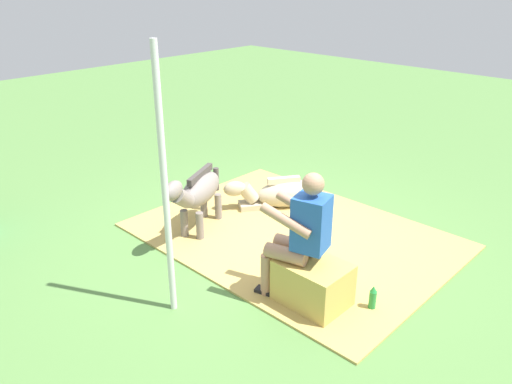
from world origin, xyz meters
The scene contains 8 objects.
ground_plane centered at (0.00, 0.00, 0.00)m, with size 24.00×24.00×0.00m, color #568442.
hay_patch centered at (-0.12, -0.28, 0.01)m, with size 3.57×2.65×0.02m, color tan.
hay_bale centered at (-1.12, 0.63, 0.22)m, with size 0.65×0.49×0.45m, color tan.
person_seated centered at (-0.96, 0.66, 0.73)m, with size 0.71×0.53×1.33m.
pony_standing centered at (0.78, 0.42, 0.53)m, with size 0.75×1.26×0.89m.
pony_lying centered at (0.53, -0.83, 0.19)m, with size 0.97×1.26×0.42m.
soda_bottle centered at (-1.58, 0.32, 0.13)m, with size 0.07×0.07×0.26m.
tent_pole_left centered at (-0.21, 1.59, 1.23)m, with size 0.06×0.06×2.47m, color silver.
Camera 1 is at (-3.54, 3.94, 2.94)m, focal length 35.90 mm.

